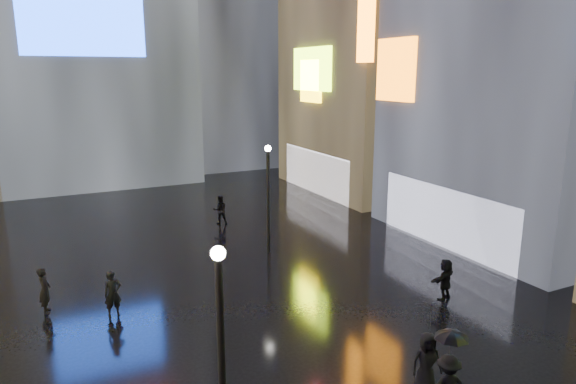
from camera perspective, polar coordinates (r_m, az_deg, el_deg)
ground at (r=23.86m, az=-8.61°, el=-7.77°), size 140.00×140.00×0.00m
lamp_near at (r=11.01m, az=-7.42°, el=-17.12°), size 0.30×0.30×5.20m
lamp_far at (r=24.03m, az=-2.20°, el=-0.12°), size 0.30×0.30×5.20m
pedestrian_4 at (r=15.05m, az=15.16°, el=-17.78°), size 0.96×0.77×1.70m
pedestrian_5 at (r=20.65m, az=17.07°, el=-9.24°), size 1.55×0.94×1.60m
pedestrian_6 at (r=19.49m, az=-18.89°, el=-10.66°), size 0.64×0.46×1.66m
pedestrian_7 at (r=29.44m, az=-7.55°, el=-1.98°), size 0.90×0.76×1.65m
umbrella_1 at (r=13.66m, az=17.67°, el=-15.68°), size 1.14×1.14×0.71m
umbrella_2 at (r=14.44m, az=15.47°, el=-13.41°), size 1.26×1.27×0.86m
pedestrian_8 at (r=20.65m, az=-25.41°, el=-9.83°), size 0.46×0.65×1.70m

